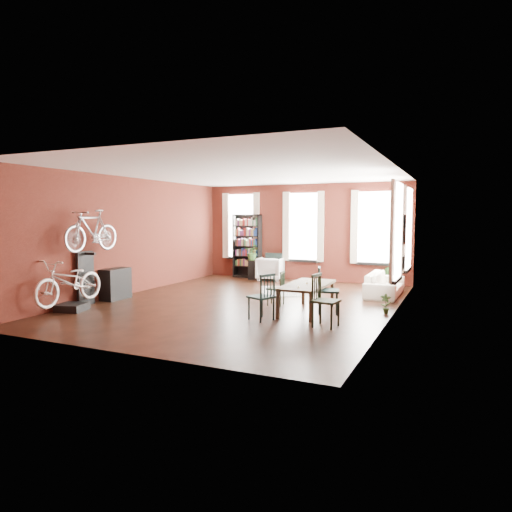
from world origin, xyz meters
The scene contains 19 objects.
room centered at (0.25, 0.62, 2.14)m, with size 9.00×9.04×3.22m.
dining_table centered at (1.71, -0.39, 0.32)m, with size 0.85×1.88×0.64m, color #463B2A.
dining_chair_a centered at (1.09, -1.49, 0.48)m, with size 0.45×0.45×0.97m, color #1A3937.
dining_chair_b centered at (0.78, 0.09, 0.41)m, with size 0.38×0.38×0.82m, color black.
dining_chair_c centered at (2.47, -1.52, 0.51)m, with size 0.47×0.47×1.02m, color #1E2F1C.
dining_chair_d centered at (2.17, -0.30, 0.51)m, with size 0.47×0.47×1.02m, color #16312F.
bookshelf centered at (-2.00, 4.30, 1.10)m, with size 1.00×0.32×2.20m, color black.
white_armchair centered at (-1.01, 4.00, 0.42)m, with size 0.82×0.76×0.84m, color silver.
cream_sofa centered at (2.95, 2.60, 0.41)m, with size 2.08×0.61×0.81m, color beige.
striped_rug centered at (0.16, 2.01, 0.01)m, with size 1.13×1.81×0.01m, color black.
bike_trainer centered at (-3.18, -2.45, 0.08)m, with size 0.57×0.57×0.17m, color black.
bike_wall_rack centered at (-3.40, -1.80, 0.65)m, with size 0.16×0.60×1.30m, color black.
console_table centered at (-3.28, -0.90, 0.40)m, with size 0.40×0.80×0.80m, color black.
plant_stand centered at (-1.63, 3.96, 0.32)m, with size 0.32×0.32×0.65m, color black.
plant_by_sofa centered at (2.76, 4.21, 0.14)m, with size 0.34×0.61×0.27m, color #255020.
plant_small centered at (3.34, 0.17, 0.08)m, with size 0.23×0.44×0.16m, color #275020.
bicycle_floor centered at (-3.20, -2.46, 1.14)m, with size 0.68×1.02×1.94m, color silver.
bicycle_hung centered at (-3.15, -1.80, 2.13)m, with size 0.47×1.00×1.66m, color #A5A8AD.
plant_on_stand centered at (-1.62, 3.93, 0.86)m, with size 0.50×0.55×0.43m, color #315C24.
Camera 1 is at (4.83, -9.99, 2.14)m, focal length 32.00 mm.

